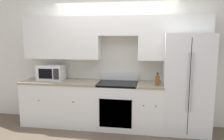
# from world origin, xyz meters

# --- Properties ---
(ground_plane) EXTENTS (12.00, 12.00, 0.00)m
(ground_plane) POSITION_xyz_m (0.00, 0.00, 0.00)
(ground_plane) COLOR brown
(wall_back) EXTENTS (8.00, 0.39, 2.60)m
(wall_back) POSITION_xyz_m (-0.01, 0.58, 1.51)
(wall_back) COLOR silver
(wall_back) RESTS_ON ground_plane
(lower_cabinets_left) EXTENTS (1.59, 0.64, 0.91)m
(lower_cabinets_left) POSITION_xyz_m (-1.05, 0.31, 0.46)
(lower_cabinets_left) COLOR white
(lower_cabinets_left) RESTS_ON ground_plane
(lower_cabinets_right) EXTENTS (0.51, 0.64, 0.91)m
(lower_cabinets_right) POSITION_xyz_m (0.74, 0.31, 0.46)
(lower_cabinets_right) COLOR white
(lower_cabinets_right) RESTS_ON ground_plane
(oven_range) EXTENTS (0.77, 0.65, 1.07)m
(oven_range) POSITION_xyz_m (0.11, 0.31, 0.46)
(oven_range) COLOR white
(oven_range) RESTS_ON ground_plane
(refrigerator) EXTENTS (0.86, 0.81, 1.87)m
(refrigerator) POSITION_xyz_m (1.41, 0.39, 0.94)
(refrigerator) COLOR white
(refrigerator) RESTS_ON ground_plane
(microwave) EXTENTS (0.52, 0.37, 0.31)m
(microwave) POSITION_xyz_m (-1.30, 0.40, 1.07)
(microwave) COLOR white
(microwave) RESTS_ON lower_cabinets_left
(bottle) EXTENTS (0.08, 0.08, 0.24)m
(bottle) POSITION_xyz_m (0.87, 0.21, 1.01)
(bottle) COLOR brown
(bottle) RESTS_ON lower_cabinets_right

